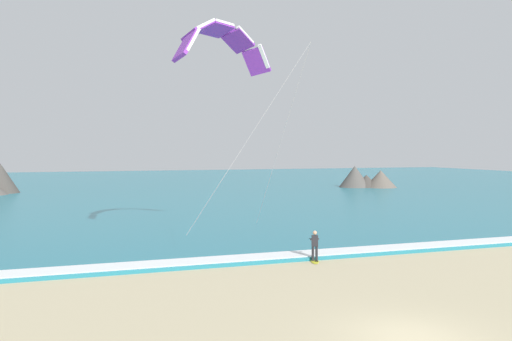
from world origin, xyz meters
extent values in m
plane|color=#C6B78E|center=(0.00, 0.00, 0.00)|extent=(200.00, 200.00, 0.00)
cube|color=teal|center=(0.00, 71.58, 0.10)|extent=(200.00, 120.00, 0.20)
cube|color=white|center=(0.00, 12.58, 0.22)|extent=(200.00, 1.68, 0.04)
ellipsoid|color=yellow|center=(1.87, 11.37, 0.03)|extent=(0.88, 1.47, 0.05)
cube|color=black|center=(1.87, 11.60, 0.07)|extent=(0.17, 0.11, 0.04)
cube|color=black|center=(1.87, 11.13, 0.07)|extent=(0.17, 0.11, 0.04)
cylinder|color=#232328|center=(1.77, 11.40, 0.42)|extent=(0.14, 0.14, 0.84)
cylinder|color=#232328|center=(1.96, 11.34, 0.42)|extent=(0.14, 0.14, 0.84)
cube|color=#232328|center=(1.87, 11.37, 1.14)|extent=(0.39, 0.30, 0.60)
sphere|color=tan|center=(1.87, 11.37, 1.58)|extent=(0.22, 0.22, 0.22)
cylinder|color=#232328|center=(1.75, 11.58, 1.19)|extent=(0.25, 0.51, 0.22)
cylinder|color=#232328|center=(2.09, 11.46, 1.19)|extent=(0.25, 0.51, 0.22)
cylinder|color=black|center=(1.99, 11.73, 1.19)|extent=(0.53, 0.22, 0.04)
cube|color=#3F3F42|center=(1.91, 11.48, 0.92)|extent=(0.14, 0.12, 0.10)
cube|color=purple|center=(0.97, 18.63, 11.89)|extent=(2.01, 1.63, 1.83)
cube|color=white|center=(1.29, 18.14, 12.17)|extent=(1.04, 0.79, 1.49)
cube|color=purple|center=(-0.44, 18.18, 13.07)|extent=(2.27, 1.99, 1.41)
cube|color=white|center=(-0.11, 17.69, 13.34)|extent=(1.41, 1.06, 0.97)
cube|color=purple|center=(-2.05, 17.29, 13.50)|extent=(2.25, 2.16, 0.68)
cube|color=white|center=(-1.72, 16.80, 13.77)|extent=(1.54, 1.14, 0.23)
cube|color=purple|center=(-3.50, 16.16, 13.07)|extent=(1.99, 2.11, 1.41)
cube|color=white|center=(-3.17, 15.67, 13.34)|extent=(1.41, 1.02, 0.97)
cube|color=purple|center=(-4.46, 15.04, 11.89)|extent=(1.46, 1.93, 1.83)
cube|color=white|center=(-4.13, 14.55, 12.17)|extent=(1.00, 0.77, 1.49)
cylinder|color=#B2B2B7|center=(1.36, 15.18, 6.55)|extent=(0.79, 6.92, 10.70)
cylinder|color=#B2B2B7|center=(-1.36, 13.38, 6.55)|extent=(6.22, 3.34, 10.70)
cone|color=#56514C|center=(30.21, 57.84, 1.76)|extent=(5.14, 5.14, 3.53)
cone|color=#47423D|center=(31.92, 57.22, 1.05)|extent=(4.63, 4.63, 2.11)
cone|color=#665B51|center=(33.76, 56.08, 1.43)|extent=(5.25, 5.25, 2.85)
cone|color=#47423D|center=(-20.55, 63.30, 2.11)|extent=(5.08, 5.08, 4.22)
camera|label=1|loc=(-10.04, -14.27, 6.10)|focal=36.65mm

